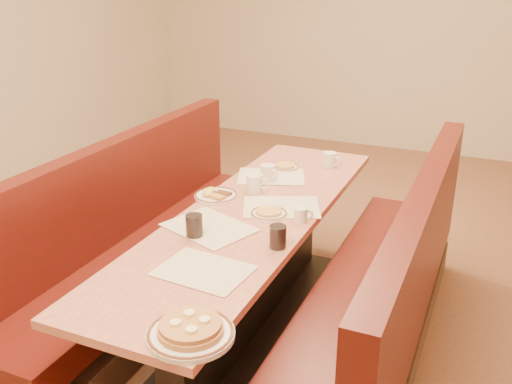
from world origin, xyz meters
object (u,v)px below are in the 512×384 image
at_px(booth_left, 143,252).
at_px(soda_tumbler_near, 194,226).
at_px(diner_table, 251,274).
at_px(pancake_plate, 191,331).
at_px(coffee_mug_a, 301,214).
at_px(coffee_mug_d, 268,173).
at_px(coffee_mug_b, 255,183).
at_px(eggs_plate, 215,195).
at_px(booth_right, 381,305).
at_px(coffee_mug_c, 330,159).
at_px(soda_tumbler_mid, 278,237).

distance_m(booth_left, soda_tumbler_near, 0.83).
distance_m(diner_table, pancake_plate, 1.20).
distance_m(diner_table, soda_tumbler_near, 0.59).
bearing_deg(coffee_mug_a, booth_left, 156.70).
distance_m(coffee_mug_a, coffee_mug_d, 0.64).
bearing_deg(coffee_mug_b, coffee_mug_a, -53.41).
xyz_separation_m(eggs_plate, soda_tumbler_near, (0.14, -0.50, 0.04)).
height_order(booth_left, eggs_plate, booth_left).
bearing_deg(booth_left, booth_right, 0.00).
xyz_separation_m(diner_table, booth_right, (0.73, 0.00, -0.01)).
bearing_deg(diner_table, coffee_mug_c, 80.19).
distance_m(pancake_plate, soda_tumbler_mid, 0.78).
distance_m(eggs_plate, coffee_mug_c, 0.92).
bearing_deg(coffee_mug_c, coffee_mug_d, -107.01).
height_order(booth_left, coffee_mug_c, booth_left).
height_order(booth_right, eggs_plate, booth_right).
relative_size(booth_left, coffee_mug_a, 25.31).
relative_size(coffee_mug_c, coffee_mug_d, 0.98).
distance_m(coffee_mug_b, soda_tumbler_mid, 0.73).
distance_m(booth_left, pancake_plate, 1.53).
bearing_deg(soda_tumbler_mid, soda_tumbler_near, -172.19).
height_order(diner_table, coffee_mug_b, coffee_mug_b).
height_order(soda_tumbler_near, soda_tumbler_mid, soda_tumbler_near).
xyz_separation_m(coffee_mug_d, soda_tumbler_mid, (0.39, -0.83, 0.00)).
bearing_deg(diner_table, booth_left, 180.00).
relative_size(booth_left, booth_right, 1.00).
height_order(diner_table, eggs_plate, eggs_plate).
relative_size(diner_table, coffee_mug_a, 25.31).
relative_size(booth_left, coffee_mug_d, 19.62).
bearing_deg(coffee_mug_a, coffee_mug_c, 73.92).
distance_m(eggs_plate, soda_tumbler_mid, 0.72).
bearing_deg(soda_tumbler_mid, pancake_plate, -91.77).
relative_size(coffee_mug_c, soda_tumbler_mid, 1.12).
relative_size(coffee_mug_a, coffee_mug_d, 0.78).
relative_size(coffee_mug_b, soda_tumbler_mid, 1.20).
bearing_deg(coffee_mug_d, booth_left, -118.92).
bearing_deg(booth_right, soda_tumbler_near, -156.81).
height_order(diner_table, coffee_mug_d, coffee_mug_d).
bearing_deg(diner_table, soda_tumbler_mid, -48.42).
height_order(coffee_mug_b, soda_tumbler_near, soda_tumbler_near).
relative_size(eggs_plate, coffee_mug_a, 2.55).
height_order(eggs_plate, coffee_mug_d, coffee_mug_d).
distance_m(pancake_plate, coffee_mug_b, 1.45).
bearing_deg(coffee_mug_a, diner_table, 157.74).
bearing_deg(coffee_mug_d, soda_tumbler_mid, -42.89).
distance_m(coffee_mug_b, coffee_mug_c, 0.68).
distance_m(eggs_plate, coffee_mug_b, 0.25).
relative_size(diner_table, booth_right, 1.00).
relative_size(pancake_plate, soda_tumbler_near, 2.76).
relative_size(booth_right, coffee_mug_b, 18.75).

